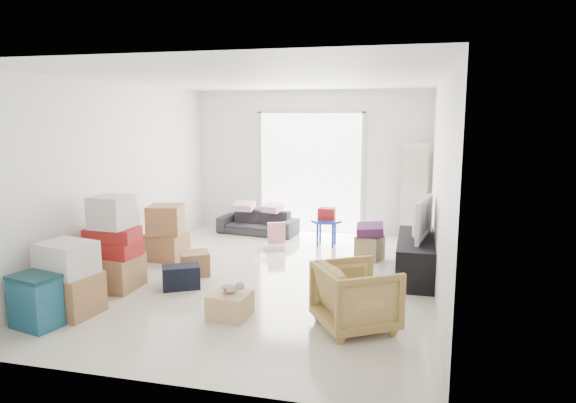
% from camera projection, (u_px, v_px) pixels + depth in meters
% --- Properties ---
extents(room_shell, '(4.98, 6.48, 3.18)m').
position_uv_depth(room_shell, '(267.00, 181.00, 6.95)').
color(room_shell, beige).
rests_on(room_shell, ground).
extents(sliding_door, '(2.10, 0.04, 2.33)m').
position_uv_depth(sliding_door, '(310.00, 167.00, 9.82)').
color(sliding_door, white).
rests_on(sliding_door, room_shell).
extents(ac_tower, '(0.45, 0.30, 1.75)m').
position_uv_depth(ac_tower, '(414.00, 193.00, 9.10)').
color(ac_tower, silver).
rests_on(ac_tower, room_shell).
extents(tv_console, '(0.49, 1.64, 0.55)m').
position_uv_depth(tv_console, '(415.00, 257.00, 7.17)').
color(tv_console, black).
rests_on(tv_console, room_shell).
extents(television, '(0.75, 1.07, 0.13)m').
position_uv_depth(television, '(416.00, 234.00, 7.12)').
color(television, black).
rests_on(television, tv_console).
extents(sofa, '(1.54, 0.64, 0.59)m').
position_uv_depth(sofa, '(258.00, 219.00, 9.74)').
color(sofa, '#2A292F').
rests_on(sofa, room_shell).
extents(pillow_left, '(0.37, 0.30, 0.12)m').
position_uv_depth(pillow_left, '(244.00, 200.00, 9.73)').
color(pillow_left, '#D59BB3').
rests_on(pillow_left, sofa).
extents(pillow_right, '(0.37, 0.33, 0.11)m').
position_uv_depth(pillow_right, '(272.00, 202.00, 9.57)').
color(pillow_right, '#D59BB3').
rests_on(pillow_right, sofa).
extents(armchair, '(1.00, 1.01, 0.78)m').
position_uv_depth(armchair, '(356.00, 294.00, 5.37)').
color(armchair, tan).
rests_on(armchair, room_shell).
extents(storage_bins, '(0.56, 0.45, 0.57)m').
position_uv_depth(storage_bins, '(36.00, 301.00, 5.42)').
color(storage_bins, navy).
rests_on(storage_bins, room_shell).
extents(box_stack_a, '(0.69, 0.60, 0.84)m').
position_uv_depth(box_stack_a, '(68.00, 280.00, 5.77)').
color(box_stack_a, '#9A6545').
rests_on(box_stack_a, room_shell).
extents(box_stack_b, '(0.68, 0.60, 1.22)m').
position_uv_depth(box_stack_b, '(113.00, 249.00, 6.63)').
color(box_stack_b, '#9A6545').
rests_on(box_stack_b, room_shell).
extents(box_stack_c, '(0.61, 0.58, 0.86)m').
position_uv_depth(box_stack_c, '(166.00, 233.00, 7.97)').
color(box_stack_c, '#9A6545').
rests_on(box_stack_c, room_shell).
extents(loose_box, '(0.53, 0.53, 0.32)m').
position_uv_depth(loose_box, '(195.00, 263.00, 7.26)').
color(loose_box, '#9A6545').
rests_on(loose_box, room_shell).
extents(duffel_bag, '(0.55, 0.48, 0.30)m').
position_uv_depth(duffel_bag, '(181.00, 277.00, 6.68)').
color(duffel_bag, black).
rests_on(duffel_bag, room_shell).
extents(ottoman, '(0.47, 0.47, 0.37)m').
position_uv_depth(ottoman, '(370.00, 248.00, 8.02)').
color(ottoman, '#998359').
rests_on(ottoman, room_shell).
extents(blanket, '(0.44, 0.44, 0.14)m').
position_uv_depth(blanket, '(370.00, 232.00, 7.97)').
color(blanket, '#4A1D49').
rests_on(blanket, ottoman).
extents(kids_table, '(0.54, 0.54, 0.66)m').
position_uv_depth(kids_table, '(327.00, 219.00, 8.83)').
color(kids_table, '#1134B2').
rests_on(kids_table, room_shell).
extents(toy_walker, '(0.41, 0.39, 0.44)m').
position_uv_depth(toy_walker, '(275.00, 242.00, 8.67)').
color(toy_walker, silver).
rests_on(toy_walker, room_shell).
extents(wood_crate, '(0.45, 0.45, 0.28)m').
position_uv_depth(wood_crate, '(230.00, 305.00, 5.72)').
color(wood_crate, tan).
rests_on(wood_crate, room_shell).
extents(plush_bunny, '(0.26, 0.15, 0.13)m').
position_uv_depth(plush_bunny, '(232.00, 288.00, 5.69)').
color(plush_bunny, '#B2ADA8').
rests_on(plush_bunny, wood_crate).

